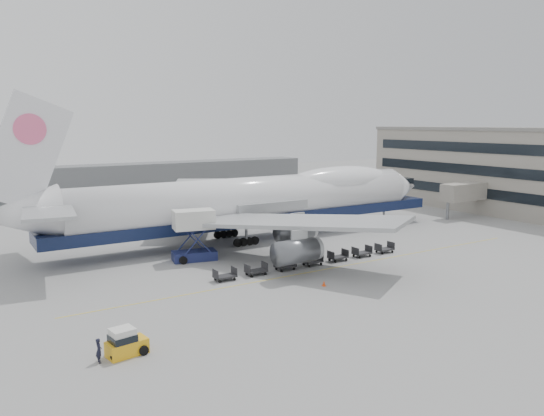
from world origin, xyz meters
TOP-DOWN VIEW (x-y plane):
  - ground at (0.00, 0.00)m, footprint 260.00×260.00m
  - apron_line at (0.00, -6.00)m, footprint 60.00×0.15m
  - hangar at (-10.00, 70.00)m, footprint 110.00×8.00m
  - airliner at (0.64, 12.00)m, footprint 67.00×55.30m
  - catering_truck at (-12.07, 5.64)m, footprint 5.58×4.32m
  - baggage_tug at (-27.03, -16.28)m, footprint 2.97×1.87m
  - ground_worker at (-28.91, -16.47)m, footprint 0.44×0.65m
  - traffic_cone at (-5.09, -10.85)m, footprint 0.38×0.38m
  - dolly_0 at (-12.75, -3.79)m, footprint 2.30×1.35m
  - dolly_1 at (-8.96, -3.79)m, footprint 2.30×1.35m
  - dolly_2 at (-5.16, -3.79)m, footprint 2.30×1.35m
  - dolly_3 at (-1.37, -3.79)m, footprint 2.30×1.35m
  - dolly_4 at (2.43, -3.79)m, footprint 2.30×1.35m
  - dolly_5 at (6.22, -3.79)m, footprint 2.30×1.35m
  - dolly_6 at (10.02, -3.79)m, footprint 2.30×1.35m

SIDE VIEW (x-z plane):
  - ground at x=0.00m, z-range 0.00..0.00m
  - apron_line at x=0.00m, z-range 0.00..0.01m
  - traffic_cone at x=-5.09m, z-range -0.01..0.55m
  - dolly_0 at x=-12.75m, z-range -0.12..1.18m
  - dolly_1 at x=-8.96m, z-range -0.12..1.18m
  - dolly_2 at x=-5.16m, z-range -0.12..1.18m
  - dolly_3 at x=-1.37m, z-range -0.12..1.18m
  - dolly_4 at x=2.43m, z-range -0.12..1.18m
  - dolly_5 at x=6.22m, z-range -0.12..1.18m
  - dolly_6 at x=10.02m, z-range -0.12..1.18m
  - ground_worker at x=-28.91m, z-range 0.00..1.75m
  - baggage_tug at x=-27.03m, z-range -0.11..1.93m
  - catering_truck at x=-12.07m, z-range 0.38..6.52m
  - hangar at x=-10.00m, z-range 0.00..7.00m
  - airliner at x=0.64m, z-range -4.37..15.61m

